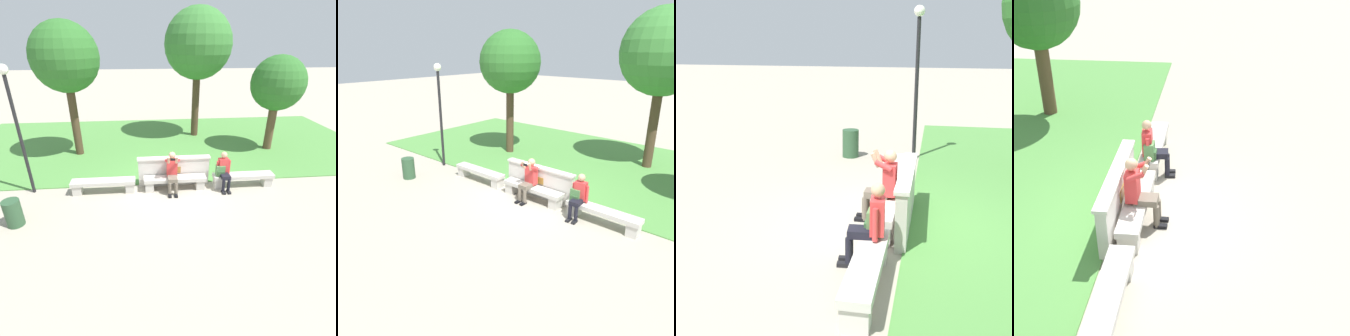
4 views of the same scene
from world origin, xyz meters
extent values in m
plane|color=#A89E8C|center=(0.00, 0.00, 0.00)|extent=(80.00, 80.00, 0.00)
cube|color=#518E42|center=(0.00, 4.38, 0.01)|extent=(18.67, 8.00, 0.03)
cube|color=beige|center=(-2.32, 0.00, 0.39)|extent=(2.04, 0.40, 0.12)
cube|color=beige|center=(-3.16, 0.00, 0.17)|extent=(0.28, 0.34, 0.33)
cube|color=beige|center=(-1.48, 0.00, 0.17)|extent=(0.28, 0.34, 0.33)
cube|color=beige|center=(0.00, 0.00, 0.39)|extent=(2.04, 0.40, 0.12)
cube|color=beige|center=(-0.84, 0.00, 0.17)|extent=(0.28, 0.34, 0.33)
cube|color=beige|center=(0.84, 0.00, 0.17)|extent=(0.28, 0.34, 0.33)
cube|color=beige|center=(2.32, 0.00, 0.39)|extent=(2.04, 0.40, 0.12)
cube|color=beige|center=(1.48, 0.00, 0.17)|extent=(0.28, 0.34, 0.33)
cube|color=beige|center=(3.16, 0.00, 0.17)|extent=(0.28, 0.34, 0.33)
cube|color=beige|center=(0.00, 0.34, 0.47)|extent=(2.37, 0.18, 0.95)
cube|color=beige|center=(0.00, 0.34, 0.98)|extent=(2.43, 0.24, 0.06)
cube|color=olive|center=(0.00, 0.24, 0.59)|extent=(0.44, 0.02, 0.22)
cube|color=black|center=(-0.21, -0.45, 0.03)|extent=(0.11, 0.24, 0.06)
cylinder|color=#6B6051|center=(-0.21, -0.38, 0.24)|extent=(0.11, 0.11, 0.42)
cube|color=black|center=(-0.01, -0.45, 0.03)|extent=(0.11, 0.24, 0.06)
cylinder|color=#6B6051|center=(-0.01, -0.38, 0.24)|extent=(0.11, 0.11, 0.42)
cube|color=#6B6051|center=(-0.10, -0.19, 0.51)|extent=(0.31, 0.43, 0.12)
cube|color=#D83838|center=(-0.10, 0.04, 0.79)|extent=(0.35, 0.23, 0.56)
sphere|color=tan|center=(-0.10, 0.04, 1.21)|extent=(0.22, 0.22, 0.22)
cylinder|color=#D83838|center=(-0.29, -0.05, 1.08)|extent=(0.10, 0.31, 0.21)
cylinder|color=tan|center=(-0.23, -0.20, 1.16)|extent=(0.11, 0.19, 0.27)
cylinder|color=#D83838|center=(0.09, -0.06, 1.08)|extent=(0.10, 0.31, 0.21)
cylinder|color=tan|center=(0.02, -0.20, 1.16)|extent=(0.10, 0.19, 0.27)
cube|color=black|center=(-0.10, -0.26, 1.20)|extent=(0.15, 0.02, 0.08)
cube|color=black|center=(1.54, -0.43, 0.03)|extent=(0.12, 0.23, 0.06)
cylinder|color=black|center=(1.54, -0.37, 0.24)|extent=(0.10, 0.10, 0.42)
cube|color=black|center=(1.72, -0.41, 0.03)|extent=(0.12, 0.23, 0.06)
cylinder|color=black|center=(1.72, -0.35, 0.24)|extent=(0.10, 0.10, 0.42)
cube|color=black|center=(1.62, -0.18, 0.51)|extent=(0.31, 0.42, 0.12)
cube|color=#D83838|center=(1.60, 0.04, 0.77)|extent=(0.33, 0.22, 0.52)
sphere|color=tan|center=(1.60, 0.04, 1.16)|extent=(0.20, 0.20, 0.20)
cylinder|color=#D83838|center=(1.40, 0.01, 0.72)|extent=(0.08, 0.08, 0.48)
cylinder|color=#D83838|center=(1.80, 0.03, 0.72)|extent=(0.08, 0.08, 0.48)
cube|color=#4C7F47|center=(1.50, -0.02, 0.63)|extent=(0.28, 0.20, 0.36)
cube|color=#395F35|center=(1.50, -0.13, 0.56)|extent=(0.20, 0.06, 0.16)
torus|color=black|center=(1.50, -0.02, 0.83)|extent=(0.10, 0.02, 0.10)
cylinder|color=brown|center=(4.61, 3.20, 1.11)|extent=(0.36, 0.36, 2.22)
sphere|color=#2D6B28|center=(4.61, 3.20, 2.89)|extent=(2.21, 2.21, 2.21)
cylinder|color=#4C3826|center=(1.64, 5.37, 1.70)|extent=(0.35, 0.35, 3.39)
sphere|color=#387A33|center=(1.64, 5.37, 4.32)|extent=(3.08, 3.08, 3.08)
cylinder|color=#4C3826|center=(-3.77, 3.35, 1.57)|extent=(0.33, 0.33, 3.13)
sphere|color=#2D6B28|center=(-3.77, 3.35, 3.90)|extent=(2.56, 2.56, 2.56)
cylinder|color=#2D5133|center=(-4.48, -1.47, 0.38)|extent=(0.44, 0.44, 0.75)
cylinder|color=black|center=(-4.61, 0.23, 1.83)|extent=(0.10, 0.10, 3.65)
sphere|color=white|center=(-4.61, 0.23, 3.79)|extent=(0.28, 0.28, 0.28)
camera|label=1|loc=(-0.93, -7.51, 4.50)|focal=28.00mm
camera|label=2|loc=(5.45, -7.51, 4.46)|focal=35.00mm
camera|label=3|loc=(7.72, 0.78, 3.25)|focal=50.00mm
camera|label=4|loc=(-6.86, -1.42, 5.11)|focal=50.00mm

